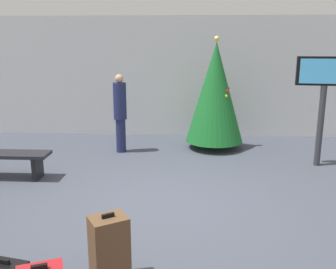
{
  "coord_description": "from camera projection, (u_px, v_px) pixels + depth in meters",
  "views": [
    {
      "loc": [
        0.39,
        -5.2,
        2.38
      ],
      "look_at": [
        0.05,
        0.82,
        0.9
      ],
      "focal_mm": 39.98,
      "sensor_mm": 36.0,
      "label": 1
    }
  ],
  "objects": [
    {
      "name": "ground_plane",
      "position": [
        161.0,
        205.0,
        5.63
      ],
      "size": [
        16.0,
        16.0,
        0.0
      ],
      "primitive_type": "plane",
      "color": "#424754"
    },
    {
      "name": "back_wall",
      "position": [
        174.0,
        77.0,
        9.66
      ],
      "size": [
        16.0,
        0.2,
        3.04
      ],
      "primitive_type": "cube",
      "color": "silver",
      "rests_on": "ground_plane"
    },
    {
      "name": "holiday_tree",
      "position": [
        215.0,
        93.0,
        8.4
      ],
      "size": [
        1.3,
        1.3,
        2.53
      ],
      "color": "#4C3319",
      "rests_on": "ground_plane"
    },
    {
      "name": "flight_info_kiosk",
      "position": [
        324.0,
        88.0,
        7.11
      ],
      "size": [
        1.07,
        0.21,
        2.13
      ],
      "color": "#333338",
      "rests_on": "ground_plane"
    },
    {
      "name": "waiting_bench",
      "position": [
        2.0,
        159.0,
        6.68
      ],
      "size": [
        1.69,
        0.44,
        0.48
      ],
      "color": "black",
      "rests_on": "ground_plane"
    },
    {
      "name": "traveller_0",
      "position": [
        120.0,
        111.0,
        8.19
      ],
      "size": [
        0.4,
        0.4,
        1.73
      ],
      "color": "#1E234C",
      "rests_on": "ground_plane"
    },
    {
      "name": "suitcase_2",
      "position": [
        109.0,
        250.0,
        3.74
      ],
      "size": [
        0.45,
        0.42,
        0.76
      ],
      "color": "brown",
      "rests_on": "ground_plane"
    }
  ]
}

